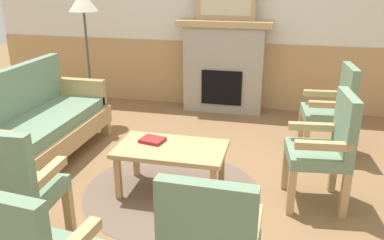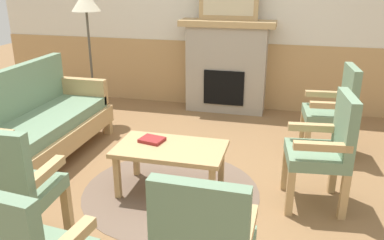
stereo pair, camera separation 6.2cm
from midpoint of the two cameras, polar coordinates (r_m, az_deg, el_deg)
ground_plane at (r=3.72m, az=-0.85°, el=-9.82°), size 14.00×14.00×0.00m
wall_back at (r=5.79m, az=5.91°, el=14.66°), size 7.20×0.14×2.70m
fireplace at (r=5.65m, az=5.29°, el=7.78°), size 1.30×0.44×1.28m
couch at (r=4.39m, az=-20.69°, el=-0.60°), size 0.70×1.80×0.98m
coffee_table at (r=3.50m, az=-2.62°, el=-4.68°), size 0.96×0.56×0.44m
round_rug at (r=3.68m, az=-2.52°, el=-10.10°), size 1.60×1.60×0.01m
book_on_table at (r=3.60m, az=-5.28°, el=-2.85°), size 0.24×0.21×0.03m
armchair_near_fireplace at (r=3.44m, az=19.22°, el=-3.56°), size 0.53×0.53×0.98m
armchair_by_window_left at (r=4.47m, az=20.26°, el=1.75°), size 0.52×0.52×0.98m
armchair_corner_left at (r=2.91m, az=-23.91°, el=-8.68°), size 0.50×0.50×0.98m
floor_lamp_by_couch at (r=5.28m, az=-14.64°, el=15.13°), size 0.36×0.36×1.68m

